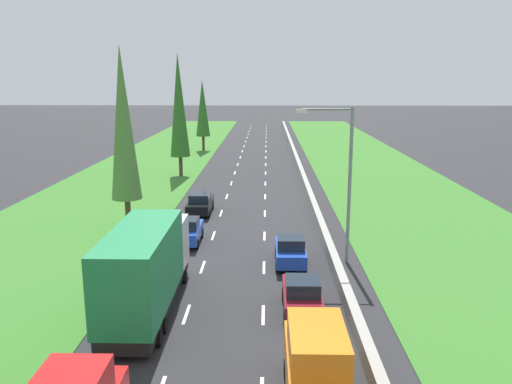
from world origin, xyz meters
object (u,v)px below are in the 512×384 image
Objects in this scene: poplar_tree_third at (179,106)px; poplar_tree_fourth at (203,108)px; orange_van_right_lane at (316,366)px; maroon_hatchback_right_lane_third at (302,296)px; blue_hatchback_left_lane at (187,231)px; street_light_mast at (344,174)px; black_sedan_left_lane at (200,203)px; green_box_truck_left_lane at (146,267)px; blue_hatchback_right_lane at (290,251)px; poplar_tree_second at (123,124)px.

poplar_tree_third is 1.28× the size of poplar_tree_fourth.
maroon_hatchback_right_lane_third is at bearing 89.96° from orange_van_right_lane.
blue_hatchback_left_lane is 11.01m from street_light_mast.
blue_hatchback_left_lane is 0.37× the size of poplar_tree_fourth.
blue_hatchback_left_lane is 7.67m from black_sedan_left_lane.
poplar_tree_third is at bearing 96.83° from green_box_truck_left_lane.
black_sedan_left_lane is at bearing 120.23° from blue_hatchback_right_lane.
blue_hatchback_right_lane is 0.29× the size of poplar_tree_third.
green_box_truck_left_lane is 1.92× the size of orange_van_right_lane.
blue_hatchback_right_lane is at bearing -68.49° from poplar_tree_third.
orange_van_right_lane is at bearing -74.26° from black_sedan_left_lane.
poplar_tree_second reaches higher than street_light_mast.
orange_van_right_lane is 18.19m from blue_hatchback_left_lane.
poplar_tree_second is (-11.52, 13.41, 6.62)m from maroon_hatchback_right_lane_third.
blue_hatchback_right_lane is (6.81, 6.33, -1.35)m from green_box_truck_left_lane.
maroon_hatchback_right_lane_third is at bearing -68.69° from black_sedan_left_lane.
poplar_tree_third reaches higher than street_light_mast.
green_box_truck_left_lane is 9.79m from orange_van_right_lane.
poplar_tree_third is at bearing 100.29° from blue_hatchback_left_lane.
poplar_tree_second is at bearing 154.75° from street_light_mast.
poplar_tree_second reaches higher than black_sedan_left_lane.
street_light_mast is at bearing 7.87° from blue_hatchback_right_lane.
maroon_hatchback_right_lane_third is at bearing -71.83° from poplar_tree_third.
black_sedan_left_lane is at bearing -83.48° from poplar_tree_fourth.
green_box_truck_left_lane is at bearing -91.48° from blue_hatchback_left_lane.
poplar_tree_fourth is (-10.85, 48.01, 5.41)m from blue_hatchback_right_lane.
blue_hatchback_right_lane is 14.89m from poplar_tree_second.
maroon_hatchback_right_lane_third is 0.29× the size of poplar_tree_third.
maroon_hatchback_right_lane_third and blue_hatchback_right_lane have the same top height.
blue_hatchback_right_lane is 0.30× the size of poplar_tree_second.
green_box_truck_left_lane is 34.59m from poplar_tree_third.
blue_hatchback_left_lane reaches higher than black_sedan_left_lane.
maroon_hatchback_right_lane_third is at bearing -78.45° from poplar_tree_fourth.
poplar_tree_fourth is (-11.09, 61.09, 4.85)m from orange_van_right_lane.
poplar_tree_third reaches higher than blue_hatchback_left_lane.
street_light_mast is at bearing 78.59° from orange_van_right_lane.
maroon_hatchback_right_lane_third is 0.30× the size of poplar_tree_second.
blue_hatchback_left_lane is at bearing 88.52° from green_box_truck_left_lane.
poplar_tree_fourth reaches higher than black_sedan_left_lane.
black_sedan_left_lane is at bearing 131.12° from street_light_mast.
blue_hatchback_left_lane is at bearing 124.01° from maroon_hatchback_right_lane_third.
poplar_tree_second reaches higher than blue_hatchback_left_lane.
poplar_tree_second is 20.46m from poplar_tree_third.
blue_hatchback_right_lane is at bearing -30.02° from blue_hatchback_left_lane.
blue_hatchback_right_lane is at bearing -172.13° from street_light_mast.
street_light_mast reaches higher than maroon_hatchback_right_lane_third.
poplar_tree_third reaches higher than poplar_tree_second.
poplar_tree_third is at bearing 111.51° from blue_hatchback_right_lane.
poplar_tree_third reaches higher than blue_hatchback_right_lane.
orange_van_right_lane is 0.38× the size of poplar_tree_second.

